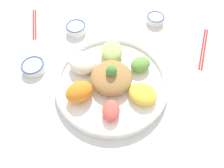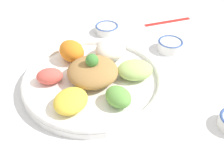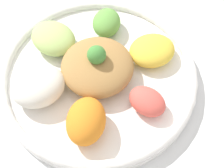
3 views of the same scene
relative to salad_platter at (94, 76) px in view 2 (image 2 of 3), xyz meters
name	(u,v)px [view 2 (image 2 of 3)]	position (x,y,z in m)	size (l,w,h in m)	color
ground_plane	(96,77)	(0.03, -0.01, -0.03)	(2.40, 2.40, 0.00)	white
salad_platter	(94,76)	(0.00, 0.00, 0.00)	(0.42, 0.42, 0.11)	white
rice_bowl_blue	(170,45)	(0.13, -0.29, -0.01)	(0.09, 0.09, 0.04)	white
sauce_bowl_dark	(107,28)	(0.29, -0.10, -0.01)	(0.09, 0.09, 0.03)	white
chopsticks_pair_near	(168,21)	(0.32, -0.36, -0.02)	(0.04, 0.21, 0.01)	red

